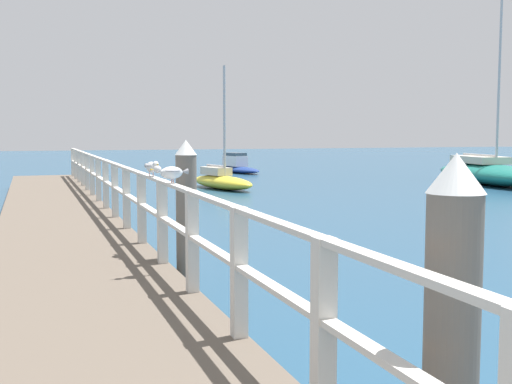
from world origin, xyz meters
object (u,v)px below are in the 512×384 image
Objects in this scene: dock_piling_near at (451,354)px; seagull_background at (152,166)px; boat_5 at (237,166)px; boat_2 at (490,173)px; dock_piling_far at (186,215)px; seagull_foreground at (171,172)px; boat_1 at (221,180)px.

dock_piling_near is 4.28× the size of seagull_background.
boat_2 is at bearing -65.26° from boat_5.
dock_piling_far is 1.15m from seagull_foreground.
seagull_background reaches higher than boat_5.
dock_piling_far is at bearing 59.23° from boat_1.
dock_piling_far is at bearing 121.77° from seagull_background.
seagull_foreground is 0.11× the size of boat_5.
boat_2 is (15.99, 19.19, -0.55)m from dock_piling_near.
seagull_foreground is 16.78m from boat_1.
seagull_foreground is (-0.39, 4.90, 0.64)m from dock_piling_near.
boat_1 is 11.21m from boat_2.
dock_piling_near is 31.16m from boat_5.
boat_2 reaches higher than seagull_foreground.
boat_2 is at bearing 40.01° from dock_piling_far.
seagull_background is (-0.38, 0.45, 0.64)m from dock_piling_far.
boat_2 is 13.15m from boat_5.
boat_5 is (8.47, 29.98, -0.68)m from dock_piling_near.
dock_piling_near and dock_piling_far have the same top height.
dock_piling_near is 0.44× the size of boat_1.
dock_piling_far is at bearing -34.98° from seagull_foreground.
dock_piling_near is at bearing 59.77° from boat_2.
boat_1 is at bearing 1.49° from boat_2.
seagull_foreground is 26.63m from boat_5.
boat_1 is 0.54× the size of boat_2.
boat_2 reaches higher than boat_5.
seagull_background is at bearing 130.19° from dock_piling_far.
dock_piling_far is at bearing -119.43° from boat_5.
dock_piling_near is 6.26m from seagull_background.
dock_piling_far is 0.49× the size of boat_5.
boat_2 reaches higher than boat_1.
dock_piling_near is 0.49× the size of boat_5.
seagull_foreground is at bearing 50.68° from boat_2.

